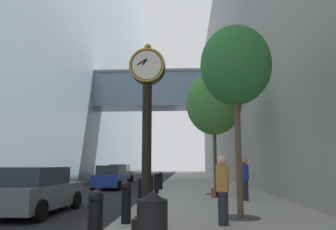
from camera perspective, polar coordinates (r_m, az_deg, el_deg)
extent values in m
plane|color=black|center=(28.69, -0.78, -12.22)|extent=(110.00, 110.00, 0.00)
cube|color=#9E998E|center=(31.64, 5.40, -11.76)|extent=(6.27, 80.00, 0.14)
cube|color=#93A8B7|center=(37.31, -18.46, 15.10)|extent=(9.00, 80.00, 33.12)
cube|color=#758EA8|center=(31.27, -0.91, 4.12)|extent=(13.58, 3.20, 3.25)
cube|color=gray|center=(31.71, -0.91, 7.19)|extent=(13.58, 3.40, 0.24)
cube|color=gray|center=(34.78, 17.98, 10.99)|extent=(9.00, 80.00, 26.49)
cube|color=black|center=(7.36, -3.99, -19.26)|extent=(0.55, 0.55, 0.35)
cylinder|color=gold|center=(7.32, -3.97, -17.22)|extent=(0.39, 0.38, 0.18)
cylinder|color=black|center=(7.26, -3.84, -5.35)|extent=(0.22, 0.22, 2.84)
cylinder|color=black|center=(7.60, -3.70, 8.62)|extent=(0.84, 0.28, 0.84)
torus|color=gold|center=(7.45, -3.84, 8.98)|extent=(0.82, 0.05, 0.82)
cylinder|color=silver|center=(7.45, -3.83, 8.97)|extent=(0.69, 0.01, 0.69)
cylinder|color=silver|center=(7.74, -3.56, 8.29)|extent=(0.69, 0.01, 0.69)
sphere|color=gold|center=(7.76, -3.66, 12.09)|extent=(0.16, 0.16, 0.16)
cube|color=black|center=(7.47, -4.20, 9.48)|extent=(0.12, 0.01, 0.16)
cube|color=black|center=(7.48, -4.69, 9.46)|extent=(0.24, 0.01, 0.16)
cylinder|color=black|center=(5.88, -12.96, -19.15)|extent=(0.26, 0.26, 0.87)
sphere|color=black|center=(5.81, -12.78, -14.26)|extent=(0.27, 0.27, 0.27)
cylinder|color=black|center=(8.67, -7.50, -15.92)|extent=(0.26, 0.26, 0.87)
sphere|color=black|center=(8.62, -7.43, -12.60)|extent=(0.27, 0.27, 0.27)
cylinder|color=black|center=(11.51, -4.79, -14.22)|extent=(0.26, 0.26, 0.87)
sphere|color=black|center=(11.48, -4.75, -11.72)|extent=(0.27, 0.27, 0.27)
cylinder|color=black|center=(14.38, -3.17, -13.18)|extent=(0.26, 0.26, 0.87)
sphere|color=black|center=(14.35, -3.15, -11.17)|extent=(0.27, 0.27, 0.27)
cylinder|color=black|center=(17.25, -2.10, -12.48)|extent=(0.26, 0.26, 0.87)
sphere|color=black|center=(17.23, -2.09, -10.81)|extent=(0.27, 0.27, 0.27)
cylinder|color=black|center=(20.13, -1.34, -11.98)|extent=(0.26, 0.26, 0.87)
sphere|color=black|center=(20.11, -1.33, -10.55)|extent=(0.27, 0.27, 0.27)
cylinder|color=#333335|center=(9.75, 12.90, -17.49)|extent=(1.10, 1.10, 0.02)
cylinder|color=brown|center=(9.65, 12.52, -6.56)|extent=(0.18, 0.18, 3.73)
ellipsoid|color=#2D7033|center=(10.11, 12.00, 8.74)|extent=(2.15, 2.15, 2.48)
cylinder|color=#333335|center=(17.12, 8.59, -13.84)|extent=(1.10, 1.10, 0.02)
cylinder|color=#4C3D2D|center=(17.06, 8.44, -7.69)|extent=(0.18, 0.18, 3.69)
ellipsoid|color=#428438|center=(17.38, 8.22, 2.12)|extent=(2.98, 2.98, 3.43)
cylinder|color=black|center=(5.62, -2.87, -19.55)|extent=(0.52, 0.52, 0.92)
cone|color=black|center=(5.55, -2.83, -14.37)|extent=(0.53, 0.53, 0.16)
cylinder|color=#23232D|center=(8.47, 9.88, -16.17)|extent=(0.34, 0.34, 0.83)
cylinder|color=#B77A33|center=(8.40, 9.74, -11.12)|extent=(0.45, 0.45, 0.67)
sphere|color=beige|center=(8.40, 9.65, -7.98)|extent=(0.25, 0.25, 0.25)
cube|color=brown|center=(8.49, 8.34, -13.66)|extent=(0.19, 0.23, 0.24)
cylinder|color=#23232D|center=(14.33, 13.69, -13.01)|extent=(0.35, 0.35, 0.84)
cylinder|color=navy|center=(14.29, 13.58, -9.98)|extent=(0.46, 0.46, 0.68)
sphere|color=#9E7556|center=(14.29, 13.51, -8.11)|extent=(0.26, 0.26, 0.26)
cube|color=black|center=(30.64, -8.59, -10.74)|extent=(1.84, 4.38, 0.82)
cube|color=#282D38|center=(30.41, -8.64, -9.39)|extent=(1.60, 2.46, 0.67)
cylinder|color=black|center=(32.27, -9.68, -11.17)|extent=(0.23, 0.64, 0.64)
cylinder|color=black|center=(31.96, -6.51, -11.26)|extent=(0.23, 0.64, 0.64)
cylinder|color=black|center=(29.38, -10.89, -11.37)|extent=(0.23, 0.64, 0.64)
cylinder|color=black|center=(29.04, -7.41, -11.48)|extent=(0.23, 0.64, 0.64)
cube|color=navy|center=(22.87, -10.07, -11.40)|extent=(1.77, 4.30, 0.77)
cube|color=#282D38|center=(22.64, -10.15, -9.69)|extent=(1.53, 2.42, 0.63)
cylinder|color=black|center=(24.50, -11.22, -11.87)|extent=(0.23, 0.64, 0.64)
cylinder|color=black|center=(24.12, -7.23, -12.01)|extent=(0.23, 0.64, 0.64)
cylinder|color=black|center=(21.71, -13.27, -12.20)|extent=(0.23, 0.64, 0.64)
cylinder|color=black|center=(21.28, -8.78, -12.40)|extent=(0.23, 0.64, 0.64)
cube|color=slate|center=(12.04, -22.71, -13.24)|extent=(1.91, 4.30, 0.75)
cube|color=#282D38|center=(11.81, -22.99, -10.09)|extent=(1.65, 2.42, 0.61)
cylinder|color=black|center=(13.76, -23.43, -13.72)|extent=(0.24, 0.65, 0.64)
cylinder|color=black|center=(13.03, -16.14, -14.41)|extent=(0.24, 0.65, 0.64)
cylinder|color=black|center=(10.38, -21.93, -15.61)|extent=(0.24, 0.65, 0.64)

